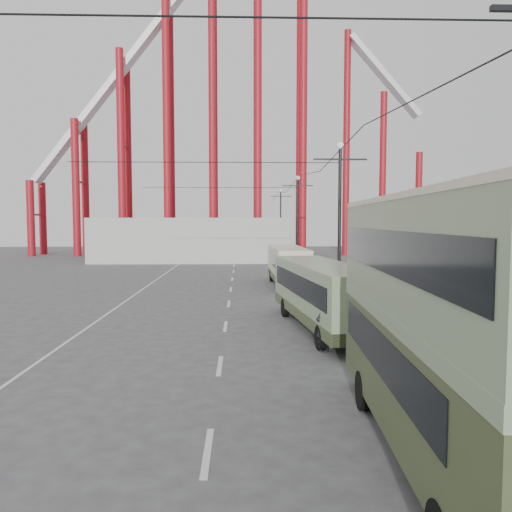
{
  "coord_description": "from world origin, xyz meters",
  "views": [
    {
      "loc": [
        -0.32,
        -11.75,
        4.63
      ],
      "look_at": [
        0.4,
        11.58,
        3.0
      ],
      "focal_mm": 35.0,
      "sensor_mm": 36.0,
      "label": 1
    }
  ],
  "objects_px": {
    "single_decker_cream": "(288,264)",
    "single_decker_green": "(323,292)",
    "pedestrian": "(325,327)",
    "double_decker_bus": "(450,315)"
  },
  "relations": [
    {
      "from": "single_decker_cream",
      "to": "pedestrian",
      "type": "relative_size",
      "value": 5.08
    },
    {
      "from": "single_decker_cream",
      "to": "pedestrian",
      "type": "bearing_deg",
      "value": -92.42
    },
    {
      "from": "single_decker_cream",
      "to": "single_decker_green",
      "type": "bearing_deg",
      "value": -90.67
    },
    {
      "from": "single_decker_cream",
      "to": "double_decker_bus",
      "type": "bearing_deg",
      "value": -89.94
    },
    {
      "from": "double_decker_bus",
      "to": "single_decker_green",
      "type": "height_order",
      "value": "double_decker_bus"
    },
    {
      "from": "double_decker_bus",
      "to": "single_decker_green",
      "type": "bearing_deg",
      "value": 95.37
    },
    {
      "from": "pedestrian",
      "to": "double_decker_bus",
      "type": "bearing_deg",
      "value": 95.54
    },
    {
      "from": "pedestrian",
      "to": "single_decker_cream",
      "type": "bearing_deg",
      "value": -92.46
    },
    {
      "from": "double_decker_bus",
      "to": "single_decker_green",
      "type": "xyz_separation_m",
      "value": [
        -0.42,
        11.84,
        -1.28
      ]
    },
    {
      "from": "single_decker_green",
      "to": "single_decker_cream",
      "type": "xyz_separation_m",
      "value": [
        -0.11,
        14.66,
        -0.04
      ]
    }
  ]
}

